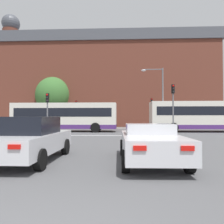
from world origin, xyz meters
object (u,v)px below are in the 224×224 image
(traffic_light_near_left, at_px, (47,107))
(street_lamp_junction, at_px, (159,92))
(car_roadster_right, at_px, (150,142))
(traffic_light_far_right, at_px, (152,108))
(bus_crossing_lead, at_px, (65,116))
(bus_crossing_trailing, at_px, (203,116))
(traffic_light_far_left, at_px, (76,109))
(traffic_light_near_right, at_px, (173,101))
(pedestrian_waiting, at_px, (61,121))
(car_saloon_left, at_px, (29,139))

(traffic_light_near_left, height_order, street_lamp_junction, street_lamp_junction)
(car_roadster_right, height_order, traffic_light_far_right, traffic_light_far_right)
(bus_crossing_lead, distance_m, bus_crossing_trailing, 14.86)
(traffic_light_near_left, xyz_separation_m, traffic_light_far_left, (0.05, 11.97, 0.18))
(traffic_light_near_right, xyz_separation_m, pedestrian_waiting, (-13.71, 13.27, -2.04))
(car_roadster_right, xyz_separation_m, traffic_light_near_left, (-7.53, 11.40, 1.82))
(car_roadster_right, distance_m, pedestrian_waiting, 26.97)
(pedestrian_waiting, bearing_deg, car_roadster_right, -108.51)
(car_saloon_left, bearing_deg, traffic_light_far_right, 72.38)
(bus_crossing_lead, xyz_separation_m, traffic_light_near_right, (10.65, -4.22, 1.32))
(traffic_light_far_left, bearing_deg, car_saloon_left, -82.08)
(traffic_light_near_right, bearing_deg, car_roadster_right, -106.79)
(traffic_light_near_left, relative_size, pedestrian_waiting, 2.28)
(car_saloon_left, distance_m, pedestrian_waiting, 25.59)
(car_saloon_left, distance_m, street_lamp_junction, 18.42)
(bus_crossing_trailing, xyz_separation_m, traffic_light_near_right, (-4.21, -4.45, 1.24))
(traffic_light_near_left, distance_m, traffic_light_far_right, 16.51)
(traffic_light_far_left, bearing_deg, traffic_light_far_right, 2.51)
(traffic_light_near_left, relative_size, traffic_light_far_right, 0.85)
(traffic_light_far_right, relative_size, pedestrian_waiting, 2.68)
(bus_crossing_trailing, xyz_separation_m, traffic_light_far_right, (-4.43, 7.69, 1.16))
(bus_crossing_lead, xyz_separation_m, traffic_light_far_right, (10.43, 7.91, 1.24))
(traffic_light_far_left, relative_size, street_lamp_junction, 0.57)
(traffic_light_near_right, distance_m, street_lamp_junction, 5.10)
(car_roadster_right, bearing_deg, bus_crossing_lead, 112.93)
(traffic_light_far_right, height_order, traffic_light_far_left, traffic_light_far_right)
(bus_crossing_lead, height_order, traffic_light_far_left, traffic_light_far_left)
(car_roadster_right, relative_size, pedestrian_waiting, 2.81)
(traffic_light_near_right, bearing_deg, traffic_light_near_left, -178.41)
(traffic_light_near_right, relative_size, traffic_light_far_left, 1.12)
(car_roadster_right, xyz_separation_m, bus_crossing_trailing, (7.74, 16.15, 1.05))
(bus_crossing_lead, xyz_separation_m, street_lamp_junction, (10.24, 0.67, 2.68))
(car_saloon_left, height_order, traffic_light_near_left, traffic_light_near_left)
(traffic_light_far_left, xyz_separation_m, pedestrian_waiting, (-2.70, 1.62, -1.75))
(car_roadster_right, distance_m, traffic_light_near_left, 13.78)
(bus_crossing_trailing, distance_m, traffic_light_far_right, 8.95)
(car_saloon_left, xyz_separation_m, traffic_light_far_right, (7.56, 23.74, 2.11))
(traffic_light_near_left, relative_size, traffic_light_far_left, 0.93)
(traffic_light_near_right, height_order, pedestrian_waiting, traffic_light_near_right)
(car_saloon_left, xyz_separation_m, pedestrian_waiting, (-5.94, 24.89, 0.15))
(car_saloon_left, xyz_separation_m, traffic_light_far_left, (-3.24, 23.27, 1.90))
(bus_crossing_lead, height_order, traffic_light_far_right, traffic_light_far_right)
(bus_crossing_trailing, bearing_deg, pedestrian_waiting, -116.22)
(bus_crossing_lead, relative_size, traffic_light_far_right, 2.58)
(bus_crossing_lead, relative_size, street_lamp_junction, 1.59)
(bus_crossing_trailing, bearing_deg, traffic_light_near_left, -72.71)
(car_saloon_left, bearing_deg, traffic_light_far_left, 97.96)
(traffic_light_near_right, relative_size, pedestrian_waiting, 2.76)
(bus_crossing_trailing, height_order, traffic_light_far_left, traffic_light_far_left)
(bus_crossing_lead, distance_m, traffic_light_near_left, 4.63)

